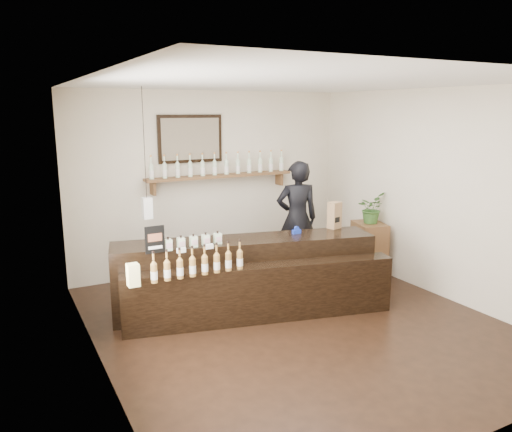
{
  "coord_description": "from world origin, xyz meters",
  "views": [
    {
      "loc": [
        -3.05,
        -4.72,
        2.51
      ],
      "look_at": [
        -0.16,
        0.7,
        1.2
      ],
      "focal_mm": 35.0,
      "sensor_mm": 36.0,
      "label": 1
    }
  ],
  "objects": [
    {
      "name": "promo_sign",
      "position": [
        -1.5,
        0.61,
        1.08
      ],
      "size": [
        0.22,
        0.03,
        0.31
      ],
      "color": "black",
      "rests_on": "counter"
    },
    {
      "name": "ground",
      "position": [
        0.0,
        0.0,
        0.0
      ],
      "size": [
        5.0,
        5.0,
        0.0
      ],
      "primitive_type": "plane",
      "color": "black",
      "rests_on": "ground"
    },
    {
      "name": "potted_plant",
      "position": [
        2.0,
        1.04,
        1.04
      ],
      "size": [
        0.55,
        0.54,
        0.47
      ],
      "primitive_type": "imported",
      "rotation": [
        0.0,
        0.0,
        0.63
      ],
      "color": "#345F26",
      "rests_on": "side_cabinet"
    },
    {
      "name": "tape_dispenser",
      "position": [
        0.39,
        0.62,
        0.96
      ],
      "size": [
        0.12,
        0.05,
        0.1
      ],
      "color": "#162E9D",
      "rests_on": "counter"
    },
    {
      "name": "back_wall_decor",
      "position": [
        -0.15,
        2.37,
        1.76
      ],
      "size": [
        2.66,
        0.96,
        1.69
      ],
      "color": "brown",
      "rests_on": "ground"
    },
    {
      "name": "shopkeeper",
      "position": [
        1.0,
        1.55,
        1.0
      ],
      "size": [
        0.84,
        0.67,
        2.0
      ],
      "primitive_type": "imported",
      "rotation": [
        0.0,
        0.0,
        2.85
      ],
      "color": "black",
      "rests_on": "ground"
    },
    {
      "name": "counter",
      "position": [
        -0.32,
        0.58,
        0.43
      ],
      "size": [
        3.35,
        1.63,
        1.08
      ],
      "color": "black",
      "rests_on": "ground"
    },
    {
      "name": "room_shell",
      "position": [
        0.0,
        0.0,
        1.7
      ],
      "size": [
        5.0,
        5.0,
        5.0
      ],
      "color": "beige",
      "rests_on": "ground"
    },
    {
      "name": "side_cabinet",
      "position": [
        2.0,
        1.04,
        0.41
      ],
      "size": [
        0.54,
        0.65,
        0.81
      ],
      "color": "brown",
      "rests_on": "ground"
    },
    {
      "name": "paper_bag",
      "position": [
        1.02,
        0.64,
        1.1
      ],
      "size": [
        0.19,
        0.16,
        0.36
      ],
      "color": "#886141",
      "rests_on": "counter"
    }
  ]
}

